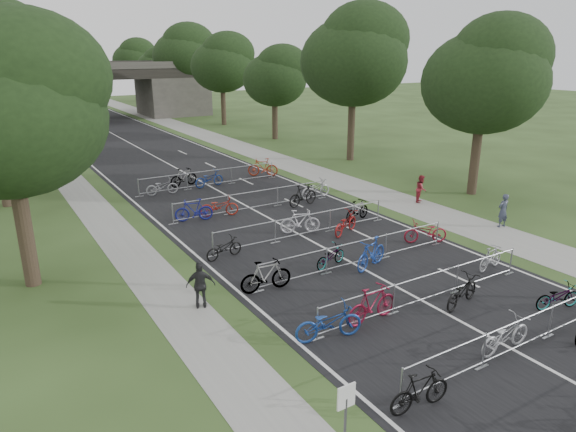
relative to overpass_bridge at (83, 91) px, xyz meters
name	(u,v)px	position (x,y,z in m)	size (l,w,h in m)	color
road	(117,136)	(0.00, -15.00, -3.53)	(11.00, 140.00, 0.01)	black
sidewalk_right	(190,130)	(8.00, -15.00, -3.53)	(3.00, 140.00, 0.01)	gray
sidewalk_left	(37,143)	(-7.50, -15.00, -3.53)	(2.00, 140.00, 0.01)	gray
lane_markings	(117,136)	(0.00, -15.00, -3.53)	(0.12, 140.00, 0.00)	silver
overpass_bridge	(83,91)	(0.00, 0.00, 0.00)	(31.00, 8.00, 7.05)	#403D39
park_sign	(346,408)	(-6.80, -62.00, -2.27)	(0.45, 0.06, 1.83)	#4C4C51
tree_left_0	(8,110)	(-11.39, -49.07, 2.96)	(6.72, 6.72, 10.25)	#33261C
tree_right_0	(487,77)	(13.11, -49.07, 3.39)	(7.17, 7.17, 10.93)	#33261C
tree_right_1	(356,57)	(13.11, -37.07, 4.37)	(8.18, 8.18, 12.47)	#33261C
tree_right_2	(276,77)	(13.11, -25.07, 2.41)	(6.16, 6.16, 9.39)	#33261C
tree_right_3	(223,64)	(13.11, -13.07, 3.39)	(7.17, 7.17, 10.93)	#33261C
tree_right_4	(185,54)	(13.11, -1.07, 4.37)	(8.18, 8.18, 12.47)	#33261C
tree_right_5	(157,67)	(13.11, 10.93, 2.41)	(6.16, 6.16, 9.39)	#33261C
tree_right_6	(135,59)	(13.11, 22.93, 3.39)	(7.17, 7.17, 10.93)	#33261C
barrier_row_1	(519,335)	(0.00, -61.40, -2.99)	(9.70, 0.08, 1.10)	#A5A8AD
barrier_row_2	(427,288)	(0.00, -57.80, -2.99)	(9.70, 0.08, 1.10)	#A5A8AD
barrier_row_3	(357,253)	(0.00, -54.00, -2.99)	(9.70, 0.08, 1.10)	#A5A8AD
barrier_row_4	(303,226)	(0.00, -50.00, -2.99)	(9.70, 0.08, 1.10)	#A5A8AD
barrier_row_5	(254,201)	(0.00, -45.00, -2.99)	(9.70, 0.08, 1.10)	#A5A8AD
barrier_row_6	(210,178)	(0.00, -39.00, -2.99)	(9.70, 0.08, 1.10)	#A5A8AD
bike_4	(420,391)	(-4.30, -61.73, -3.00)	(0.50, 1.78, 1.07)	black
bike_5	(505,335)	(-0.31, -61.17, -3.01)	(0.70, 2.01, 1.06)	#A3A5AB
bike_7	(558,297)	(3.47, -60.45, -3.08)	(0.60, 1.71, 0.90)	#A5A8AD
bike_8	(329,323)	(-4.30, -57.96, -2.97)	(0.75, 2.16, 1.13)	navy
bike_9	(372,304)	(-2.48, -57.82, -2.91)	(0.58, 2.07, 1.24)	maroon
bike_10	(462,292)	(0.87, -58.59, -3.01)	(0.70, 2.01, 1.06)	black
bike_11	(491,258)	(4.30, -57.10, -3.05)	(0.46, 1.62, 0.97)	#9B9CA2
bike_12	(266,276)	(-4.30, -54.08, -2.93)	(0.56, 1.99, 1.20)	#A5A8AD
bike_13	(330,256)	(-0.99, -53.51, -3.09)	(0.59, 1.69, 0.89)	#A5A8AD
bike_14	(371,253)	(0.34, -54.48, -2.91)	(0.59, 2.08, 1.25)	navy
bike_15	(426,232)	(4.30, -53.59, -3.01)	(0.70, 1.99, 1.05)	maroon
bike_16	(224,248)	(-4.30, -50.44, -3.08)	(0.61, 1.74, 0.91)	black
bike_17	(300,222)	(0.13, -49.50, -2.95)	(0.55, 1.95, 1.17)	#B9B7BF
bike_18	(345,223)	(1.94, -50.71, -2.99)	(0.72, 2.06, 1.08)	maroon
bike_19	(357,211)	(3.69, -49.43, -2.99)	(0.51, 1.81, 1.09)	#A5A8AD
bike_20	(194,210)	(-3.51, -45.09, -2.95)	(0.55, 1.94, 1.17)	navy
bike_21	(219,207)	(-2.06, -45.01, -3.00)	(0.71, 2.02, 1.06)	maroon
bike_22	(303,195)	(2.74, -45.77, -2.91)	(0.59, 2.07, 1.25)	black
bike_23	(316,189)	(4.30, -44.75, -2.98)	(0.73, 2.09, 1.10)	#A3A3AA
bike_24	(162,187)	(-3.27, -39.30, -3.02)	(0.68, 1.94, 1.02)	#A5A5AD
bike_25	(184,177)	(-1.41, -38.04, -2.94)	(0.56, 1.97, 1.18)	#A5A8AD
bike_26	(209,179)	(-0.07, -39.02, -3.00)	(0.70, 2.01, 1.06)	navy
bike_27	(263,167)	(4.30, -38.26, -2.91)	(0.59, 2.09, 1.25)	maroon
pedestrian_a	(503,211)	(9.20, -53.97, -2.69)	(0.62, 0.41, 1.69)	#343A4E
pedestrian_b	(421,189)	(8.96, -48.69, -2.74)	(0.77, 0.60, 1.59)	maroon
pedestrian_c	(201,285)	(-6.80, -54.03, -2.70)	(0.98, 0.41, 1.66)	#242426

